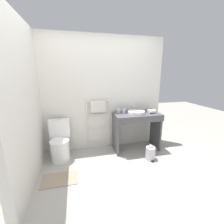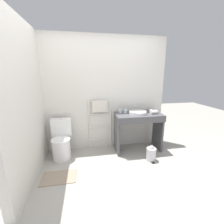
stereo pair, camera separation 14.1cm
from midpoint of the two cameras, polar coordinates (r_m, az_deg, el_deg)
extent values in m
plane|color=#A8A399|center=(2.53, 3.80, -27.01)|extent=(12.00, 12.00, 0.00)
cube|color=silver|center=(3.35, -1.93, 6.74)|extent=(2.76, 0.12, 2.45)
cube|color=silver|center=(2.70, -28.20, 3.21)|extent=(0.12, 2.06, 2.45)
cylinder|color=white|center=(3.22, -17.49, -13.50)|extent=(0.35, 0.35, 0.41)
cylinder|color=white|center=(3.12, -17.79, -10.03)|extent=(0.37, 0.37, 0.02)
cube|color=white|center=(3.28, -17.52, -5.58)|extent=(0.40, 0.16, 0.37)
cylinder|color=silver|center=(3.22, -17.78, -2.39)|extent=(0.05, 0.05, 0.01)
cylinder|color=white|center=(3.37, -7.60, -4.75)|extent=(0.02, 0.02, 1.15)
cylinder|color=white|center=(3.43, 0.69, -4.30)|extent=(0.02, 0.02, 1.15)
cylinder|color=white|center=(3.53, -3.33, -10.18)|extent=(0.49, 0.02, 0.02)
cylinder|color=white|center=(3.42, -3.40, -5.63)|extent=(0.49, 0.02, 0.02)
cylinder|color=white|center=(3.33, -3.48, -0.79)|extent=(0.49, 0.02, 0.02)
cylinder|color=white|center=(3.26, -3.56, 4.27)|extent=(0.49, 0.02, 0.02)
cube|color=silver|center=(3.26, -3.47, 2.17)|extent=(0.33, 0.04, 0.25)
cube|color=#4C4C51|center=(3.27, 11.29, -0.94)|extent=(0.99, 0.54, 0.03)
cube|color=#4C4C51|center=(3.06, 12.98, -3.40)|extent=(0.99, 0.02, 0.10)
cube|color=#4C4C4F|center=(3.27, 3.03, -8.50)|extent=(0.04, 0.46, 0.81)
cube|color=#4C4C4F|center=(3.60, 18.10, -7.03)|extent=(0.04, 0.46, 0.81)
cylinder|color=white|center=(3.25, 11.03, -0.19)|extent=(0.37, 0.37, 0.06)
cylinder|color=silver|center=(3.24, 11.05, 0.22)|extent=(0.30, 0.30, 0.01)
cylinder|color=silver|center=(3.43, 9.78, 1.38)|extent=(0.02, 0.02, 0.14)
cylinder|color=silver|center=(3.38, 10.08, 2.20)|extent=(0.02, 0.09, 0.02)
cylinder|color=silver|center=(3.29, 4.46, 0.50)|extent=(0.07, 0.07, 0.09)
cylinder|color=silver|center=(3.27, 6.41, 0.35)|extent=(0.07, 0.07, 0.09)
cylinder|color=white|center=(3.32, 16.85, 0.01)|extent=(0.14, 0.08, 0.08)
cone|color=silver|center=(3.36, 18.24, 0.08)|extent=(0.05, 0.07, 0.07)
cube|color=white|center=(3.38, 15.75, 0.34)|extent=(0.05, 0.09, 0.06)
cylinder|color=silver|center=(3.18, 15.95, -15.26)|extent=(0.19, 0.19, 0.26)
sphere|color=silver|center=(3.11, 16.14, -12.90)|extent=(0.08, 0.08, 0.08)
cube|color=black|center=(3.15, 16.70, -18.04)|extent=(0.05, 0.04, 0.02)
cube|color=gray|center=(2.82, -18.06, -22.59)|extent=(0.56, 0.36, 0.01)
camera|label=1|loc=(0.07, -88.49, 0.38)|focal=24.00mm
camera|label=2|loc=(0.07, 91.51, -0.38)|focal=24.00mm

